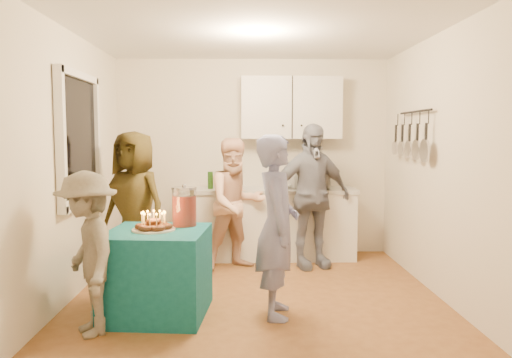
{
  "coord_description": "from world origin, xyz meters",
  "views": [
    {
      "loc": [
        -0.14,
        -4.71,
        1.59
      ],
      "look_at": [
        0.0,
        0.35,
        1.15
      ],
      "focal_mm": 35.0,
      "sensor_mm": 36.0,
      "label": 1
    }
  ],
  "objects_px": {
    "counter": "(269,225)",
    "woman_back_center": "(236,204)",
    "woman_back_right": "(311,196)",
    "woman_back_left": "(135,206)",
    "party_table": "(157,273)",
    "man_birthday": "(277,226)",
    "child_near_left": "(88,253)",
    "punch_jar": "(184,208)",
    "microwave": "(308,176)"
  },
  "relations": [
    {
      "from": "counter",
      "to": "woman_back_center",
      "type": "bearing_deg",
      "value": -129.24
    },
    {
      "from": "woman_back_right",
      "to": "woman_back_left",
      "type": "bearing_deg",
      "value": 175.99
    },
    {
      "from": "party_table",
      "to": "man_birthday",
      "type": "bearing_deg",
      "value": -2.52
    },
    {
      "from": "child_near_left",
      "to": "party_table",
      "type": "bearing_deg",
      "value": 103.14
    },
    {
      "from": "party_table",
      "to": "woman_back_left",
      "type": "relative_size",
      "value": 0.52
    },
    {
      "from": "woman_back_right",
      "to": "child_near_left",
      "type": "xyz_separation_m",
      "value": [
        -2.05,
        -2.0,
        -0.21
      ]
    },
    {
      "from": "woman_back_center",
      "to": "child_near_left",
      "type": "xyz_separation_m",
      "value": [
        -1.16,
        -1.97,
        -0.12
      ]
    },
    {
      "from": "punch_jar",
      "to": "microwave",
      "type": "bearing_deg",
      "value": 53.16
    },
    {
      "from": "microwave",
      "to": "woman_back_center",
      "type": "distance_m",
      "value": 1.09
    },
    {
      "from": "counter",
      "to": "woman_back_right",
      "type": "distance_m",
      "value": 0.81
    },
    {
      "from": "punch_jar",
      "to": "woman_back_right",
      "type": "xyz_separation_m",
      "value": [
        1.35,
        1.36,
        -0.06
      ]
    },
    {
      "from": "party_table",
      "to": "woman_back_center",
      "type": "xyz_separation_m",
      "value": [
        0.68,
        1.55,
        0.4
      ]
    },
    {
      "from": "man_birthday",
      "to": "woman_back_center",
      "type": "xyz_separation_m",
      "value": [
        -0.38,
        1.6,
        -0.02
      ]
    },
    {
      "from": "party_table",
      "to": "punch_jar",
      "type": "xyz_separation_m",
      "value": [
        0.22,
        0.22,
        0.55
      ]
    },
    {
      "from": "microwave",
      "to": "man_birthday",
      "type": "relative_size",
      "value": 0.37
    },
    {
      "from": "microwave",
      "to": "woman_back_center",
      "type": "bearing_deg",
      "value": -140.33
    },
    {
      "from": "man_birthday",
      "to": "woman_back_center",
      "type": "bearing_deg",
      "value": 15.14
    },
    {
      "from": "microwave",
      "to": "woman_back_right",
      "type": "relative_size",
      "value": 0.34
    },
    {
      "from": "counter",
      "to": "woman_back_left",
      "type": "relative_size",
      "value": 1.34
    },
    {
      "from": "counter",
      "to": "woman_back_right",
      "type": "height_order",
      "value": "woman_back_right"
    },
    {
      "from": "party_table",
      "to": "child_near_left",
      "type": "relative_size",
      "value": 0.65
    },
    {
      "from": "microwave",
      "to": "punch_jar",
      "type": "distance_m",
      "value": 2.3
    },
    {
      "from": "counter",
      "to": "punch_jar",
      "type": "relative_size",
      "value": 6.47
    },
    {
      "from": "party_table",
      "to": "woman_back_right",
      "type": "relative_size",
      "value": 0.49
    },
    {
      "from": "microwave",
      "to": "woman_back_center",
      "type": "height_order",
      "value": "woman_back_center"
    },
    {
      "from": "party_table",
      "to": "child_near_left",
      "type": "height_order",
      "value": "child_near_left"
    },
    {
      "from": "party_table",
      "to": "counter",
      "type": "bearing_deg",
      "value": 62.0
    },
    {
      "from": "man_birthday",
      "to": "child_near_left",
      "type": "relative_size",
      "value": 1.22
    },
    {
      "from": "party_table",
      "to": "woman_back_center",
      "type": "distance_m",
      "value": 1.74
    },
    {
      "from": "party_table",
      "to": "woman_back_center",
      "type": "relative_size",
      "value": 0.54
    },
    {
      "from": "party_table",
      "to": "woman_back_right",
      "type": "distance_m",
      "value": 2.28
    },
    {
      "from": "counter",
      "to": "woman_back_left",
      "type": "distance_m",
      "value": 1.84
    },
    {
      "from": "woman_back_left",
      "to": "child_near_left",
      "type": "xyz_separation_m",
      "value": [
        -0.05,
        -1.51,
        -0.16
      ]
    },
    {
      "from": "man_birthday",
      "to": "woman_back_right",
      "type": "bearing_deg",
      "value": -15.81
    },
    {
      "from": "microwave",
      "to": "woman_back_center",
      "type": "relative_size",
      "value": 0.38
    },
    {
      "from": "woman_back_center",
      "to": "woman_back_right",
      "type": "xyz_separation_m",
      "value": [
        0.89,
        0.03,
        0.09
      ]
    },
    {
      "from": "counter",
      "to": "microwave",
      "type": "relative_size",
      "value": 3.71
    },
    {
      "from": "woman_back_right",
      "to": "punch_jar",
      "type": "bearing_deg",
      "value": -152.46
    },
    {
      "from": "man_birthday",
      "to": "woman_back_left",
      "type": "bearing_deg",
      "value": 54.27
    },
    {
      "from": "party_table",
      "to": "child_near_left",
      "type": "distance_m",
      "value": 0.69
    },
    {
      "from": "man_birthday",
      "to": "child_near_left",
      "type": "bearing_deg",
      "value": 105.45
    },
    {
      "from": "counter",
      "to": "party_table",
      "type": "xyz_separation_m",
      "value": [
        -1.09,
        -2.06,
        -0.05
      ]
    },
    {
      "from": "party_table",
      "to": "woman_back_right",
      "type": "xyz_separation_m",
      "value": [
        1.57,
        1.58,
        0.49
      ]
    },
    {
      "from": "punch_jar",
      "to": "child_near_left",
      "type": "distance_m",
      "value": 0.98
    },
    {
      "from": "punch_jar",
      "to": "woman_back_center",
      "type": "height_order",
      "value": "woman_back_center"
    },
    {
      "from": "party_table",
      "to": "man_birthday",
      "type": "distance_m",
      "value": 1.14
    },
    {
      "from": "man_birthday",
      "to": "woman_back_right",
      "type": "height_order",
      "value": "woman_back_right"
    },
    {
      "from": "microwave",
      "to": "party_table",
      "type": "xyz_separation_m",
      "value": [
        -1.6,
        -2.06,
        -0.69
      ]
    },
    {
      "from": "counter",
      "to": "party_table",
      "type": "distance_m",
      "value": 2.33
    },
    {
      "from": "counter",
      "to": "man_birthday",
      "type": "distance_m",
      "value": 2.14
    }
  ]
}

